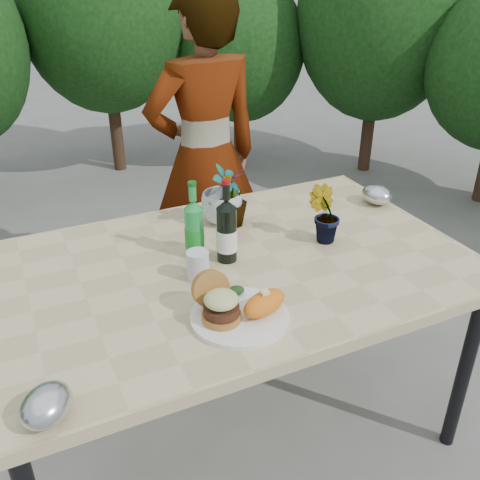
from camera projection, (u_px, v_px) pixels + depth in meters
name	position (u px, v px, depth m)	size (l,w,h in m)	color
ground	(231.00, 425.00, 2.13)	(80.00, 80.00, 0.00)	#62625D
patio_table	(230.00, 279.00, 1.80)	(1.60, 1.00, 0.75)	#C6B384
shrub_hedge	(116.00, 62.00, 2.98)	(6.76, 4.99, 2.05)	#382316
dinner_plate	(240.00, 317.00, 1.50)	(0.28, 0.28, 0.01)	white
burger_stack	(219.00, 302.00, 1.47)	(0.11, 0.16, 0.11)	#B7722D
sweet_potato	(265.00, 303.00, 1.49)	(0.15, 0.08, 0.06)	orange
grilled_veg	(232.00, 292.00, 1.57)	(0.08, 0.05, 0.03)	olive
wine_bottle	(227.00, 232.00, 1.74)	(0.07, 0.07, 0.29)	black
sparkling_water	(194.00, 230.00, 1.77)	(0.06, 0.06, 0.27)	green
plastic_cup	(198.00, 265.00, 1.67)	(0.07, 0.07, 0.10)	silver
seedling_left	(226.00, 197.00, 1.95)	(0.13, 0.09, 0.24)	#295C1F
seedling_mid	(324.00, 215.00, 1.86)	(0.11, 0.09, 0.21)	#28561D
seedling_right	(232.00, 198.00, 1.97)	(0.12, 0.12, 0.21)	#21521C
blue_bowl	(222.00, 208.00, 2.01)	(0.15, 0.15, 0.12)	silver
foil_packet_left	(46.00, 405.00, 1.17)	(0.13, 0.11, 0.08)	#B9BBC0
foil_packet_right	(377.00, 195.00, 2.17)	(0.13, 0.11, 0.08)	silver
person	(205.00, 159.00, 2.53)	(0.58, 0.38, 1.58)	#916448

